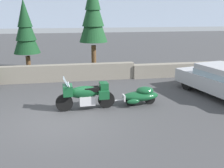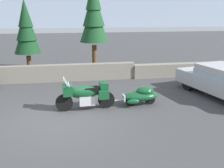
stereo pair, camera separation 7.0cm
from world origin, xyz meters
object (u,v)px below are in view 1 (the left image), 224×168
touring_motorcycle (85,94)px  car_shaped_trailer (141,95)px  pine_tree_tall (93,13)px  pine_tree_secondary (25,29)px  sedan_at_right_edge (224,80)px

touring_motorcycle → car_shaped_trailer: size_ratio=1.04×
pine_tree_tall → car_shaped_trailer: bearing=-79.4°
car_shaped_trailer → pine_tree_secondary: size_ratio=0.50×
pine_tree_tall → pine_tree_secondary: bearing=-165.4°
car_shaped_trailer → pine_tree_tall: (-1.22, 6.53, 3.22)m
pine_tree_tall → pine_tree_secondary: (-3.89, -1.02, -0.87)m
touring_motorcycle → sedan_at_right_edge: bearing=4.6°
sedan_at_right_edge → pine_tree_tall: bearing=129.9°
touring_motorcycle → car_shaped_trailer: bearing=3.0°
touring_motorcycle → pine_tree_secondary: size_ratio=0.52×
car_shaped_trailer → sedan_at_right_edge: sedan_at_right_edge is taller
touring_motorcycle → pine_tree_tall: bearing=81.0°
touring_motorcycle → sedan_at_right_edge: (6.19, 0.49, 0.15)m
car_shaped_trailer → sedan_at_right_edge: (3.92, 0.38, 0.36)m
car_shaped_trailer → sedan_at_right_edge: size_ratio=0.46×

